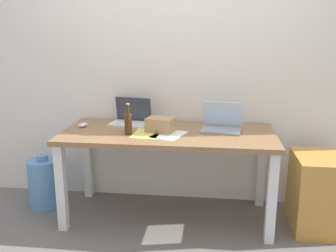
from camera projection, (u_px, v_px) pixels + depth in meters
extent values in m
plane|color=slate|center=(168.00, 216.00, 3.23)|extent=(8.00, 8.00, 0.00)
cube|color=silver|center=(174.00, 59.00, 3.33)|extent=(5.20, 0.08, 2.60)
cube|color=olive|center=(168.00, 134.00, 3.05)|extent=(1.73, 0.75, 0.04)
cube|color=silver|center=(61.00, 188.00, 2.93)|extent=(0.07, 0.07, 0.71)
cube|color=silver|center=(272.00, 199.00, 2.75)|extent=(0.07, 0.07, 0.71)
cube|color=silver|center=(88.00, 161.00, 3.54)|extent=(0.07, 0.07, 0.71)
cube|color=silver|center=(261.00, 168.00, 3.36)|extent=(0.07, 0.07, 0.71)
cube|color=silver|center=(129.00, 124.00, 3.26)|extent=(0.36, 0.25, 0.02)
cube|color=#333842|center=(133.00, 109.00, 3.33)|extent=(0.33, 0.10, 0.21)
cube|color=gray|center=(221.00, 131.00, 3.05)|extent=(0.34, 0.24, 0.02)
cube|color=silver|center=(223.00, 114.00, 3.12)|extent=(0.32, 0.10, 0.21)
cylinder|color=#47280F|center=(128.00, 124.00, 2.96)|extent=(0.06, 0.06, 0.17)
cylinder|color=#47280F|center=(128.00, 109.00, 2.93)|extent=(0.02, 0.02, 0.07)
cylinder|color=gold|center=(128.00, 104.00, 2.92)|extent=(0.03, 0.03, 0.01)
ellipsoid|color=silver|center=(83.00, 125.00, 3.20)|extent=(0.09, 0.11, 0.03)
cube|color=tan|center=(160.00, 125.00, 3.03)|extent=(0.24, 0.20, 0.12)
cube|color=white|center=(169.00, 135.00, 2.96)|extent=(0.30, 0.35, 0.00)
cube|color=#F4E06B|center=(146.00, 134.00, 2.99)|extent=(0.23, 0.31, 0.00)
cylinder|color=#598CC6|center=(45.00, 183.00, 3.38)|extent=(0.28, 0.28, 0.43)
cylinder|color=#598CC6|center=(42.00, 158.00, 3.32)|extent=(0.10, 0.10, 0.05)
cube|color=#C68938|center=(318.00, 193.00, 2.98)|extent=(0.40, 0.48, 0.61)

